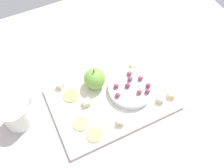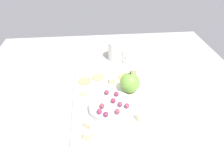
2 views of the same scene
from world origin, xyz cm
name	(u,v)px [view 1 (image 1 of 2)]	position (x,y,z in cm)	size (l,w,h in cm)	color
table	(117,98)	(0.00, 0.00, 2.10)	(123.17, 109.50, 4.21)	#BCB1AD
platter	(112,99)	(2.38, 0.96, 4.89)	(39.68, 26.61, 1.36)	silver
serving_dish	(131,89)	(-4.48, 1.18, 6.73)	(15.17, 15.17, 2.33)	silver
apple_whole	(95,79)	(5.30, -6.26, 9.23)	(7.32, 7.32, 7.32)	#76B243
apple_stem	(94,71)	(5.30, -6.26, 13.49)	(0.50, 0.50, 1.20)	brown
cheese_cube_0	(160,99)	(-11.28, 8.92, 6.67)	(2.19, 2.19, 2.19)	beige
cheese_cube_1	(86,103)	(10.91, -0.53, 6.67)	(2.19, 2.19, 2.19)	beige
cheese_cube_2	(133,65)	(-9.87, -7.14, 6.67)	(2.19, 2.19, 2.19)	beige
cheese_cube_3	(60,85)	(16.30, -10.63, 6.67)	(2.19, 2.19, 2.19)	beige
cheese_cube_4	(120,121)	(4.00, 10.22, 6.67)	(2.19, 2.19, 2.19)	beige
cheese_cube_5	(172,95)	(-15.57, 9.12, 6.67)	(2.19, 2.19, 2.19)	beige
cracker_0	(95,135)	(12.83, 10.34, 5.77)	(5.17, 5.17, 0.40)	tan
cracker_1	(71,96)	(14.40, -5.70, 5.77)	(5.17, 5.17, 0.40)	tan
cracker_2	(81,123)	(15.25, 5.04, 5.77)	(5.17, 5.17, 0.40)	tan
grape_0	(117,86)	(-0.31, -0.79, 8.69)	(1.78, 1.60, 1.58)	#9B304A
grape_1	(139,92)	(-5.69, 4.54, 8.71)	(1.78, 1.60, 1.64)	#983C4D
grape_2	(140,78)	(-8.71, -0.08, 8.65)	(1.78, 1.60, 1.51)	#903C4F
grape_3	(128,86)	(-3.45, 0.67, 8.69)	(1.78, 1.60, 1.59)	#942B47
grape_4	(130,79)	(-5.41, -1.29, 8.66)	(1.78, 1.60, 1.53)	#8B3B58
grape_5	(147,91)	(-8.18, 5.48, 8.72)	(1.78, 1.60, 1.64)	#9A3157
grape_6	(129,73)	(-6.33, -3.36, 8.64)	(1.78, 1.60, 1.49)	#993D52
grape_7	(118,95)	(1.17, 2.51, 8.65)	(1.78, 1.60, 1.52)	#8E3041
grape_8	(148,85)	(-9.59, 3.59, 8.64)	(1.78, 1.60, 1.50)	#852F56
cup	(16,116)	(32.13, -4.71, 8.57)	(10.06, 8.31, 8.72)	white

